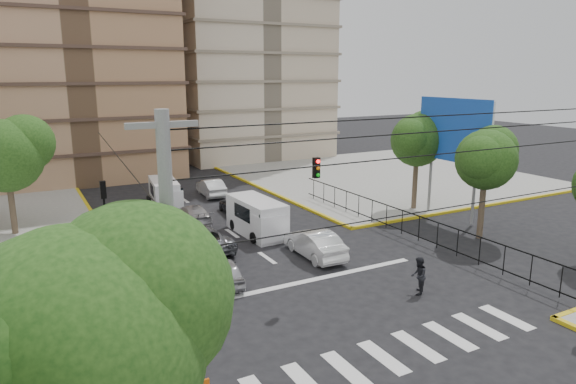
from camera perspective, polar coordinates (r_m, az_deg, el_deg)
ground at (r=24.15m, az=2.99°, el=-10.96°), size 160.00×160.00×0.00m
sidewalk_ne at (r=50.96m, az=10.56°, el=1.78°), size 26.00×26.00×0.15m
crosswalk_stripes at (r=19.84m, az=12.43°, el=-16.92°), size 12.00×2.40×0.01m
stop_line at (r=25.10m, az=1.54°, el=-9.98°), size 13.00×0.40×0.01m
park_fence at (r=32.59m, az=12.48°, el=-4.82°), size 0.10×22.50×1.66m
billboard at (r=36.14m, az=18.00°, el=6.33°), size 0.36×6.20×8.10m
tree_sw_near at (r=9.94m, az=-22.09°, el=-15.16°), size 5.63×4.60×7.57m
tree_park_a at (r=32.61m, az=21.24°, el=3.67°), size 4.41×3.60×6.83m
tree_park_c at (r=38.10m, az=14.28°, el=5.87°), size 4.65×3.80×7.25m
tree_tudor at (r=35.12m, az=-28.73°, el=3.90°), size 5.39×4.40×7.43m
traffic_light_nw at (r=27.69m, az=-19.71°, el=-1.75°), size 0.28×0.22×4.40m
traffic_light_hanging at (r=20.74m, az=6.10°, el=2.09°), size 18.00×9.12×0.92m
utility_pole_sw at (r=11.32m, az=-12.65°, el=-13.75°), size 1.40×0.28×9.00m
van_right_lane at (r=31.78m, az=-3.30°, el=-2.94°), size 2.13×5.03×2.23m
van_left_lane at (r=39.55m, az=-13.50°, el=-0.23°), size 2.33×4.73×2.04m
car_silver_front_left at (r=24.93m, az=-7.17°, el=-8.72°), size 1.94×3.79×1.23m
car_white_front_right at (r=28.19m, az=2.96°, el=-5.74°), size 1.69×4.60×1.50m
car_grey_mid_left at (r=29.43m, az=-10.05°, el=-5.14°), size 3.21×5.63×1.48m
car_silver_rear_left at (r=34.80m, az=-10.62°, el=-2.48°), size 1.84×4.46×1.29m
car_darkgrey_mid_right at (r=36.72m, az=-5.86°, el=-1.45°), size 1.98×4.12×1.36m
car_white_rear_right at (r=42.55m, az=-8.55°, el=0.51°), size 1.75×4.33×1.40m
pedestrian_crosswalk at (r=24.28m, az=14.30°, el=-9.00°), size 1.07×1.06×1.75m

